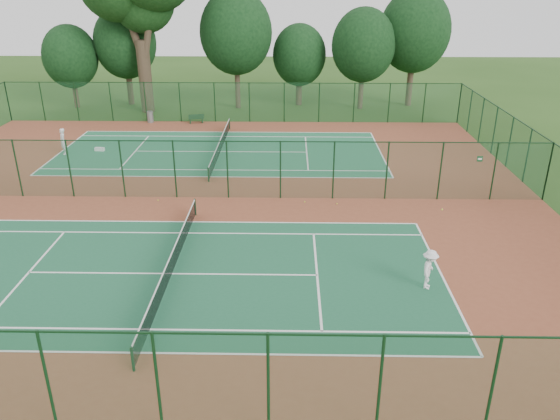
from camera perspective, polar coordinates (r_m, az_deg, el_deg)
The scene contains 19 objects.
ground at distance 32.69m, azimuth -8.07°, elevation 1.31°, with size 120.00×120.00×0.00m, color #284B17.
red_pad at distance 32.69m, azimuth -8.08°, elevation 1.32°, with size 40.00×36.00×0.01m, color brown.
court_near at distance 24.72m, azimuth -11.18°, elevation -6.56°, with size 23.77×10.97×0.01m, color #1B5738.
court_far at distance 41.07m, azimuth -6.21°, elevation 6.08°, with size 23.77×10.97×0.01m, color #206540.
fence_north at distance 49.28m, azimuth -5.03°, elevation 11.16°, with size 40.00×0.09×3.50m.
fence_south at distance 16.64m, azimuth -18.06°, elevation -16.79°, with size 40.00×0.09×3.50m.
fence_east at distance 34.96m, azimuth 26.21°, elevation 3.63°, with size 0.09×36.00×3.50m.
fence_divider at distance 32.07m, azimuth -8.25°, elevation 4.23°, with size 40.00×0.09×3.50m.
tennis_net_near at distance 24.47m, azimuth -11.28°, elevation -5.48°, with size 0.10×12.90×0.97m.
tennis_net_far at distance 40.92m, azimuth -6.24°, elevation 6.79°, with size 0.10×12.90×0.97m.
player_near at distance 23.66m, azimuth 15.35°, elevation -6.01°, with size 1.13×0.65×1.75m, color white.
player_far at distance 42.99m, azimuth -21.74°, elevation 6.67°, with size 0.70×0.46×1.92m, color silver.
trash_bin at distance 50.46m, azimuth -13.40°, elevation 9.45°, with size 0.55×0.55×0.99m, color gray.
bench at distance 49.38m, azimuth -8.75°, elevation 9.43°, with size 1.41×0.79×0.83m.
kit_bag at distance 43.16m, azimuth -18.33°, elevation 6.05°, with size 0.71×0.26×0.26m, color white.
stray_ball_a at distance 31.64m, azimuth 2.60°, elevation 0.86°, with size 0.08×0.08×0.08m, color #BED030.
stray_ball_b at distance 31.52m, azimuth 5.97°, elevation 0.66°, with size 0.08×0.08×0.08m, color yellow.
stray_ball_c at distance 32.65m, azimuth -12.62°, elevation 1.01°, with size 0.07×0.07×0.07m, color #C0D832.
evergreen_row at distance 55.68m, azimuth -3.80°, elevation 10.77°, with size 39.00×5.00×12.00m, color black, non-canonical shape.
Camera 1 is at (5.17, -29.88, 12.21)m, focal length 35.00 mm.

